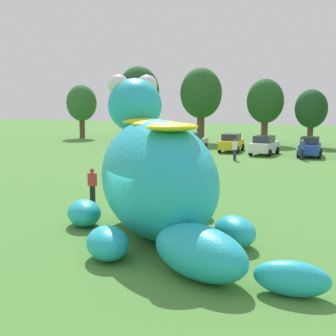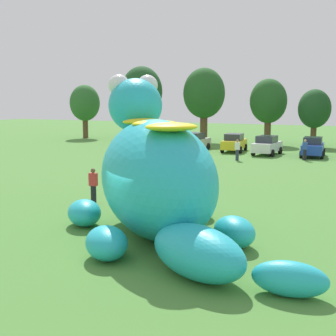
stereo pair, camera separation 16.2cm
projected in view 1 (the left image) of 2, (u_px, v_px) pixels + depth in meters
name	position (u px, v px, depth m)	size (l,w,h in m)	color
ground_plane	(140.00, 247.00, 15.51)	(160.00, 160.00, 0.00)	#4C8438
giant_inflatable_creature	(157.00, 176.00, 16.55)	(10.60, 8.84, 5.91)	#23B2C6
car_silver	(192.00, 141.00, 45.25)	(2.08, 4.17, 1.72)	#B7BABF
car_yellow	(231.00, 143.00, 44.08)	(2.25, 4.25, 1.72)	yellow
car_white	(264.00, 145.00, 41.56)	(2.10, 4.18, 1.72)	white
car_blue	(310.00, 147.00, 40.09)	(2.21, 4.23, 1.72)	#2347B7
tree_far_left	(82.00, 103.00, 59.44)	(3.83, 3.83, 6.80)	brown
tree_left	(139.00, 92.00, 56.19)	(5.02, 5.02, 8.91)	brown
tree_mid_left	(201.00, 94.00, 53.61)	(4.81, 4.81, 8.55)	brown
tree_centre_left	(265.00, 102.00, 51.10)	(4.05, 4.05, 7.18)	brown
tree_centre	(311.00, 109.00, 48.73)	(3.38, 3.38, 5.99)	brown
spectator_near_inflatable	(235.00, 150.00, 37.63)	(0.38, 0.26, 1.71)	#2D334C
spectator_mid_field	(92.00, 186.00, 21.73)	(0.38, 0.26, 1.71)	black
spectator_by_cars	(157.00, 144.00, 42.44)	(0.38, 0.26, 1.71)	black
spectator_wandering	(177.00, 146.00, 40.54)	(0.38, 0.26, 1.71)	#726656
spectator_far_side	(302.00, 150.00, 37.79)	(0.38, 0.26, 1.71)	black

